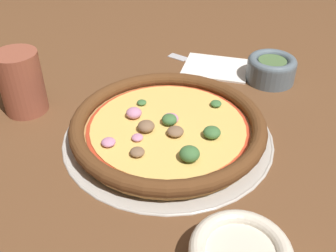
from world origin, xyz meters
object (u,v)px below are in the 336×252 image
fork (196,63)px  pizza_tray (168,135)px  napkin (216,67)px  pizza (168,126)px  bowl_far (271,68)px  drinking_cup (21,83)px

fork → pizza_tray: bearing=111.3°
fork → napkin: bearing=-175.3°
fork → pizza: bearing=111.3°
pizza → bowl_far: bowl_far is taller
napkin → pizza_tray: bearing=-89.9°
pizza_tray → bowl_far: bowl_far is taller
drinking_cup → fork: bearing=53.1°
pizza → bowl_far: size_ratio=3.28×
fork → drinking_cup: bearing=64.4°
pizza → drinking_cup: drinking_cup is taller
pizza → fork: (-0.05, 0.28, -0.02)m
drinking_cup → napkin: size_ratio=0.74×
pizza → bowl_far: (0.12, 0.27, 0.01)m
bowl_far → napkin: 0.13m
pizza_tray → napkin: 0.27m
pizza_tray → drinking_cup: drinking_cup is taller
pizza_tray → fork: pizza_tray is taller
pizza → fork: size_ratio=1.96×
pizza → fork: bearing=100.0°
pizza → pizza_tray: bearing=111.1°
pizza_tray → napkin: bearing=90.1°
pizza_tray → pizza: 0.02m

